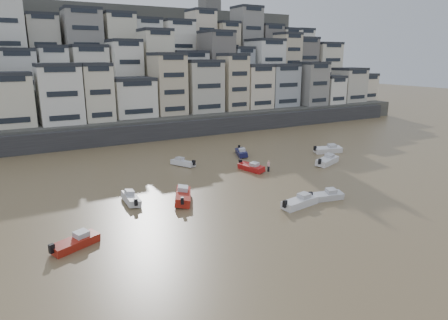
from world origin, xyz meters
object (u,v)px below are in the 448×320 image
boat_g (328,149)px  boat_h (183,162)px  boat_i (241,152)px  boat_b (326,195)px  boat_j (75,241)px  boat_d (327,160)px  boat_f (131,198)px  boat_a (300,200)px  person_pink (269,166)px  boat_e (251,166)px  boat_c (183,195)px

boat_g → boat_h: size_ratio=1.21×
boat_i → boat_g: bearing=89.3°
boat_b → boat_j: size_ratio=0.96×
boat_b → boat_d: size_ratio=0.80×
boat_g → boat_f: bearing=-155.4°
boat_b → boat_f: 23.34m
boat_a → boat_h: bearing=91.6°
boat_j → person_pink: bearing=-3.1°
boat_b → boat_e: bearing=104.4°
boat_h → boat_j: boat_j is taller
boat_c → boat_j: 14.73m
boat_j → boat_f: bearing=24.0°
boat_a → boat_b: bearing=-8.2°
boat_b → boat_h: bearing=121.8°
boat_i → boat_h: bearing=-62.8°
boat_c → boat_e: boat_c is taller
boat_a → boat_i: 25.14m
boat_d → boat_i: boat_d is taller
boat_a → boat_j: boat_a is taller
boat_b → person_pink: 13.52m
boat_d → boat_f: (-32.60, -1.60, -0.13)m
boat_e → boat_f: bearing=-89.7°
boat_j → person_pink: size_ratio=2.77×
boat_j → boat_b: bearing=-28.2°
boat_g → boat_j: bearing=-146.9°
boat_c → boat_e: 15.96m
boat_c → boat_h: (6.55, 14.77, -0.18)m
boat_h → boat_e: bearing=-161.6°
boat_a → boat_i: (7.11, 24.12, -0.04)m
boat_c → boat_h: bearing=1.0°
boat_e → person_pink: size_ratio=2.83×
boat_d → boat_b: bearing=-155.5°
boat_e → boat_h: size_ratio=1.08×
boat_b → boat_h: boat_b is taller
boat_d → boat_i: (-8.90, 11.79, -0.10)m
boat_a → boat_f: (-16.59, 10.73, -0.07)m
boat_a → boat_d: (16.01, 12.33, 0.06)m
boat_c → boat_a: bearing=-101.8°
person_pink → boat_a: bearing=-111.5°
boat_b → boat_c: bearing=162.9°
boat_a → boat_j: 24.44m
boat_h → person_pink: size_ratio=2.62×
boat_e → boat_f: 20.40m
boat_g → boat_i: boat_g is taller
boat_f → boat_h: (12.10, 12.26, -0.03)m
boat_j → person_pink: 31.89m
boat_b → boat_d: 17.02m
person_pink → boat_f: bearing=-172.6°
boat_c → boat_g: 34.20m
boat_h → boat_j: size_ratio=0.95×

